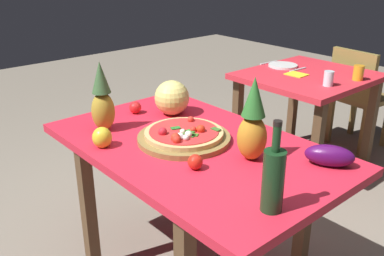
% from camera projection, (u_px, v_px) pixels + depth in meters
% --- Properties ---
extents(display_table, '(1.38, 0.85, 0.76)m').
position_uv_depth(display_table, '(194.00, 161.00, 2.00)').
color(display_table, brown).
rests_on(display_table, ground_plane).
extents(background_table, '(0.80, 0.89, 0.76)m').
position_uv_depth(background_table, '(307.00, 90.00, 3.14)').
color(background_table, brown).
rests_on(background_table, ground_plane).
extents(dining_chair, '(0.44, 0.44, 0.85)m').
position_uv_depth(dining_chair, '(357.00, 93.00, 3.57)').
color(dining_chair, olive).
rests_on(dining_chair, ground_plane).
extents(pizza_board, '(0.43, 0.43, 0.02)m').
position_uv_depth(pizza_board, '(184.00, 138.00, 2.00)').
color(pizza_board, olive).
rests_on(pizza_board, display_table).
extents(pizza, '(0.37, 0.37, 0.06)m').
position_uv_depth(pizza, '(184.00, 133.00, 1.98)').
color(pizza, tan).
rests_on(pizza, pizza_board).
extents(wine_bottle, '(0.08, 0.08, 0.33)m').
position_uv_depth(wine_bottle, '(273.00, 179.00, 1.42)').
color(wine_bottle, '#17381B').
rests_on(wine_bottle, display_table).
extents(pineapple_left, '(0.11, 0.11, 0.35)m').
position_uv_depth(pineapple_left, '(102.00, 100.00, 2.07)').
color(pineapple_left, '#AC8B2B').
rests_on(pineapple_left, display_table).
extents(pineapple_right, '(0.12, 0.12, 0.36)m').
position_uv_depth(pineapple_right, '(253.00, 123.00, 1.77)').
color(pineapple_right, '#BD7F22').
rests_on(pineapple_right, display_table).
extents(melon, '(0.19, 0.19, 0.19)m').
position_uv_depth(melon, '(172.00, 98.00, 2.29)').
color(melon, '#E3D570').
rests_on(melon, display_table).
extents(bell_pepper, '(0.09, 0.09, 0.10)m').
position_uv_depth(bell_pepper, '(102.00, 137.00, 1.93)').
color(bell_pepper, yellow).
rests_on(bell_pepper, display_table).
extents(eggplant, '(0.22, 0.18, 0.09)m').
position_uv_depth(eggplant, '(329.00, 156.00, 1.75)').
color(eggplant, '#460E4D').
rests_on(eggplant, display_table).
extents(tomato_near_board, '(0.07, 0.07, 0.07)m').
position_uv_depth(tomato_near_board, '(135.00, 108.00, 2.33)').
color(tomato_near_board, red).
rests_on(tomato_near_board, display_table).
extents(tomato_by_bottle, '(0.06, 0.06, 0.06)m').
position_uv_depth(tomato_by_bottle, '(195.00, 162.00, 1.73)').
color(tomato_by_bottle, red).
rests_on(tomato_by_bottle, display_table).
extents(tomato_beside_pepper, '(0.06, 0.06, 0.06)m').
position_uv_depth(tomato_beside_pepper, '(254.00, 123.00, 2.13)').
color(tomato_beside_pepper, red).
rests_on(tomato_beside_pepper, display_table).
extents(drinking_glass_juice, '(0.07, 0.07, 0.10)m').
position_uv_depth(drinking_glass_juice, '(358.00, 73.00, 2.92)').
color(drinking_glass_juice, orange).
rests_on(drinking_glass_juice, background_table).
extents(drinking_glass_water, '(0.06, 0.06, 0.10)m').
position_uv_depth(drinking_glass_water, '(329.00, 79.00, 2.80)').
color(drinking_glass_water, silver).
rests_on(drinking_glass_water, background_table).
extents(dinner_plate, '(0.22, 0.22, 0.02)m').
position_uv_depth(dinner_plate, '(283.00, 65.00, 3.29)').
color(dinner_plate, white).
rests_on(dinner_plate, background_table).
extents(fork_utensil, '(0.03, 0.18, 0.01)m').
position_uv_depth(fork_utensil, '(269.00, 63.00, 3.38)').
color(fork_utensil, silver).
rests_on(fork_utensil, background_table).
extents(knife_utensil, '(0.02, 0.18, 0.01)m').
position_uv_depth(knife_utensil, '(298.00, 70.00, 3.19)').
color(knife_utensil, silver).
rests_on(knife_utensil, background_table).
extents(napkin_folded, '(0.14, 0.13, 0.01)m').
position_uv_depth(napkin_folded, '(296.00, 74.00, 3.07)').
color(napkin_folded, yellow).
rests_on(napkin_folded, background_table).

